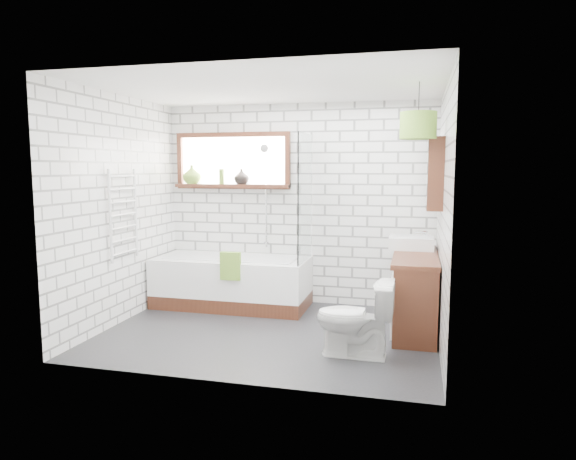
% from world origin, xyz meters
% --- Properties ---
extents(floor, '(3.40, 2.60, 0.01)m').
position_xyz_m(floor, '(0.00, 0.00, -0.01)').
color(floor, black).
rests_on(floor, ground).
extents(ceiling, '(3.40, 2.60, 0.01)m').
position_xyz_m(ceiling, '(0.00, 0.00, 2.50)').
color(ceiling, white).
rests_on(ceiling, ground).
extents(wall_back, '(3.40, 0.01, 2.50)m').
position_xyz_m(wall_back, '(0.00, 1.30, 1.25)').
color(wall_back, white).
rests_on(wall_back, ground).
extents(wall_front, '(3.40, 0.01, 2.50)m').
position_xyz_m(wall_front, '(0.00, -1.30, 1.25)').
color(wall_front, white).
rests_on(wall_front, ground).
extents(wall_left, '(0.01, 2.60, 2.50)m').
position_xyz_m(wall_left, '(-1.70, 0.00, 1.25)').
color(wall_left, white).
rests_on(wall_left, ground).
extents(wall_right, '(0.01, 2.60, 2.50)m').
position_xyz_m(wall_right, '(1.70, 0.00, 1.25)').
color(wall_right, white).
rests_on(wall_right, ground).
extents(window, '(1.52, 0.16, 0.68)m').
position_xyz_m(window, '(-0.85, 1.26, 1.80)').
color(window, '#37190F').
rests_on(window, wall_back).
extents(towel_radiator, '(0.06, 0.52, 1.00)m').
position_xyz_m(towel_radiator, '(-1.66, 0.00, 1.20)').
color(towel_radiator, white).
rests_on(towel_radiator, wall_left).
extents(mirror_cabinet, '(0.16, 1.20, 0.70)m').
position_xyz_m(mirror_cabinet, '(1.62, 0.60, 1.65)').
color(mirror_cabinet, '#37190F').
rests_on(mirror_cabinet, wall_right).
extents(shower_riser, '(0.02, 0.02, 1.30)m').
position_xyz_m(shower_riser, '(-0.40, 1.26, 1.35)').
color(shower_riser, silver).
rests_on(shower_riser, wall_back).
extents(bathtub, '(1.88, 0.83, 0.61)m').
position_xyz_m(bathtub, '(-0.73, 0.89, 0.30)').
color(bathtub, white).
rests_on(bathtub, floor).
extents(shower_screen, '(0.02, 0.72, 1.50)m').
position_xyz_m(shower_screen, '(0.19, 0.89, 1.36)').
color(shower_screen, white).
rests_on(shower_screen, bathtub).
extents(towel_green, '(0.24, 0.06, 0.32)m').
position_xyz_m(towel_green, '(-0.60, 0.47, 0.59)').
color(towel_green, olive).
rests_on(towel_green, bathtub).
extents(towel_beige, '(0.20, 0.05, 0.25)m').
position_xyz_m(towel_beige, '(-0.58, 0.47, 0.59)').
color(towel_beige, tan).
rests_on(towel_beige, bathtub).
extents(vanity, '(0.45, 1.40, 0.80)m').
position_xyz_m(vanity, '(1.47, 0.49, 0.40)').
color(vanity, '#37190F').
rests_on(vanity, floor).
extents(basin, '(0.48, 0.42, 0.14)m').
position_xyz_m(basin, '(1.41, 0.87, 0.87)').
color(basin, white).
rests_on(basin, vanity).
extents(tap, '(0.04, 0.04, 0.15)m').
position_xyz_m(tap, '(1.57, 0.87, 0.93)').
color(tap, silver).
rests_on(tap, vanity).
extents(toilet, '(0.40, 0.70, 0.71)m').
position_xyz_m(toilet, '(0.94, -0.46, 0.35)').
color(toilet, white).
rests_on(toilet, floor).
extents(vase_olive, '(0.29, 0.29, 0.25)m').
position_xyz_m(vase_olive, '(-1.40, 1.23, 1.60)').
color(vase_olive, olive).
rests_on(vase_olive, window).
extents(vase_dark, '(0.24, 0.24, 0.20)m').
position_xyz_m(vase_dark, '(-0.72, 1.23, 1.58)').
color(vase_dark, black).
rests_on(vase_dark, window).
extents(bottle, '(0.08, 0.08, 0.19)m').
position_xyz_m(bottle, '(-0.99, 1.23, 1.58)').
color(bottle, olive).
rests_on(bottle, window).
extents(pendant, '(0.34, 0.34, 0.25)m').
position_xyz_m(pendant, '(1.45, 0.01, 2.10)').
color(pendant, olive).
rests_on(pendant, ceiling).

